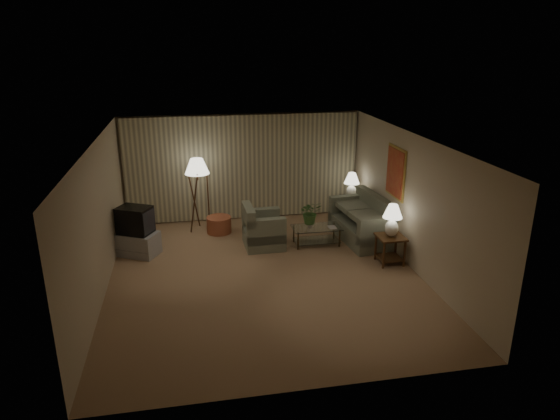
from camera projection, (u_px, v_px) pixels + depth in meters
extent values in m
plane|color=#9E7757|center=(265.00, 275.00, 9.91)|extent=(7.00, 7.00, 0.00)
cube|color=beige|center=(243.00, 167.00, 12.72)|extent=(6.00, 0.04, 2.70)
cube|color=beige|center=(99.00, 221.00, 8.95)|extent=(0.04, 7.00, 2.70)
cube|color=beige|center=(412.00, 202.00, 9.99)|extent=(0.04, 7.00, 2.70)
cube|color=white|center=(263.00, 140.00, 9.03)|extent=(6.00, 7.00, 0.04)
cube|color=beige|center=(243.00, 167.00, 12.65)|extent=(5.85, 0.12, 2.65)
cube|color=#BA9841|center=(396.00, 172.00, 10.60)|extent=(0.03, 0.90, 1.10)
cube|color=#B22720|center=(395.00, 172.00, 10.60)|extent=(0.02, 0.80, 1.00)
cube|color=gray|center=(361.00, 231.00, 11.60)|extent=(2.02, 1.28, 0.43)
cube|color=gray|center=(264.00, 237.00, 11.24)|extent=(0.94, 0.90, 0.40)
cube|color=#341B0E|center=(391.00, 237.00, 10.25)|extent=(0.55, 0.55, 0.04)
cube|color=#341B0E|center=(389.00, 258.00, 10.40)|extent=(0.47, 0.47, 0.02)
cylinder|color=#341B0E|center=(384.00, 256.00, 10.10)|extent=(0.05, 0.05, 0.56)
cylinder|color=#341B0E|center=(376.00, 247.00, 10.52)|extent=(0.05, 0.05, 0.56)
cylinder|color=#341B0E|center=(404.00, 254.00, 10.18)|extent=(0.05, 0.05, 0.56)
cylinder|color=#341B0E|center=(396.00, 246.00, 10.59)|extent=(0.05, 0.05, 0.56)
cube|color=#341B0E|center=(351.00, 199.00, 12.67)|extent=(0.50, 0.42, 0.04)
cube|color=#341B0E|center=(350.00, 216.00, 12.82)|extent=(0.42, 0.35, 0.02)
cylinder|color=#341B0E|center=(345.00, 213.00, 12.58)|extent=(0.05, 0.05, 0.56)
cylinder|color=#341B0E|center=(341.00, 209.00, 12.88)|extent=(0.05, 0.05, 0.56)
cylinder|color=#341B0E|center=(360.00, 212.00, 12.65)|extent=(0.05, 0.05, 0.56)
cylinder|color=#341B0E|center=(356.00, 208.00, 12.95)|extent=(0.05, 0.05, 0.56)
ellipsoid|color=white|center=(392.00, 228.00, 10.19)|extent=(0.28, 0.28, 0.35)
cylinder|color=white|center=(392.00, 218.00, 10.12)|extent=(0.03, 0.03, 0.08)
cone|color=silver|center=(393.00, 211.00, 10.07)|extent=(0.40, 0.40, 0.28)
ellipsoid|color=white|center=(351.00, 192.00, 12.60)|extent=(0.27, 0.27, 0.34)
cylinder|color=white|center=(352.00, 184.00, 12.54)|extent=(0.03, 0.03, 0.08)
cone|color=silver|center=(352.00, 178.00, 12.49)|extent=(0.39, 0.39, 0.27)
cube|color=silver|center=(317.00, 228.00, 11.25)|extent=(1.09, 0.60, 0.02)
cube|color=silver|center=(316.00, 240.00, 11.35)|extent=(1.02, 0.52, 0.01)
cylinder|color=#44351B|center=(298.00, 241.00, 11.02)|extent=(0.04, 0.04, 0.40)
cylinder|color=#44351B|center=(294.00, 234.00, 11.45)|extent=(0.04, 0.04, 0.40)
cylinder|color=#44351B|center=(340.00, 238.00, 11.19)|extent=(0.04, 0.04, 0.40)
cylinder|color=#44351B|center=(334.00, 231.00, 11.61)|extent=(0.04, 0.04, 0.40)
cube|color=#A5A5A7|center=(137.00, 244.00, 10.77)|extent=(1.33, 1.27, 0.50)
cube|color=black|center=(135.00, 220.00, 10.60)|extent=(1.08, 1.04, 0.58)
cylinder|color=#341B0E|center=(197.00, 175.00, 11.80)|extent=(0.04, 0.04, 0.26)
cone|color=silver|center=(197.00, 166.00, 11.73)|extent=(0.58, 0.58, 0.36)
cylinder|color=#A85C38|center=(219.00, 225.00, 12.02)|extent=(0.76, 0.76, 0.39)
imported|color=white|center=(310.00, 224.00, 11.20)|extent=(0.16, 0.16, 0.16)
imported|color=#3F6D30|center=(311.00, 210.00, 11.08)|extent=(0.49, 0.43, 0.53)
imported|color=olive|center=(329.00, 228.00, 11.20)|extent=(0.17, 0.23, 0.02)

